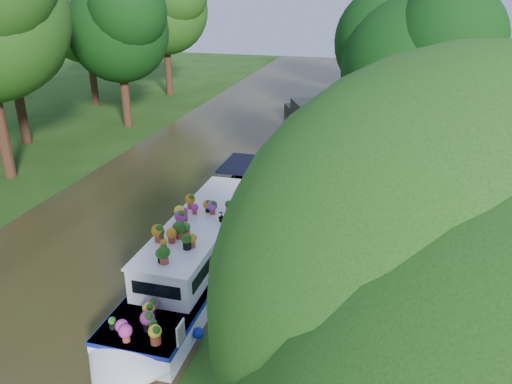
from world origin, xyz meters
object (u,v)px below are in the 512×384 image
object	(u,v)px
sandwich_board	(282,361)
pedestrian_dark	(349,113)
plant_boat	(203,246)
pedestrian_pink	(347,113)
second_boat	(310,117)

from	to	relation	value
sandwich_board	pedestrian_dark	xyz separation A→B (m)	(-0.69, 23.66, 0.44)
plant_boat	pedestrian_dark	size ratio (longest dim) A/B	8.05
plant_boat	pedestrian_dark	world-z (taller)	plant_boat
sandwich_board	pedestrian_dark	distance (m)	23.68
plant_boat	sandwich_board	size ratio (longest dim) A/B	15.32
pedestrian_pink	pedestrian_dark	world-z (taller)	pedestrian_dark
second_boat	pedestrian_pink	bearing A→B (deg)	-2.96
second_boat	sandwich_board	size ratio (longest dim) A/B	9.32
sandwich_board	pedestrian_dark	bearing A→B (deg)	95.69
plant_boat	second_boat	bearing A→B (deg)	88.71
second_boat	pedestrian_pink	xyz separation A→B (m)	(2.33, 0.93, 0.19)
plant_boat	pedestrian_dark	distance (m)	19.71
sandwich_board	pedestrian_pink	bearing A→B (deg)	96.07
pedestrian_pink	pedestrian_dark	xyz separation A→B (m)	(0.16, -0.14, 0.07)
pedestrian_pink	plant_boat	bearing A→B (deg)	-122.71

